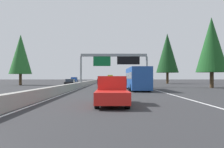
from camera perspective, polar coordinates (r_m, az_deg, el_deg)
ground_plane at (r=64.51m, az=-5.02°, el=-2.36°), size 320.00×320.00×0.00m
median_barrier at (r=84.46m, az=-4.13°, el=-1.68°), size 180.00×0.56×0.90m
shoulder_stripe_right at (r=74.56m, az=4.47°, el=-2.14°), size 160.00×0.16×0.01m
shoulder_stripe_median at (r=74.46m, az=-4.21°, el=-2.14°), size 160.00×0.16×0.01m
sign_gantry_overhead at (r=47.04m, az=0.63°, el=3.06°), size 0.50×12.68×6.19m
pickup_near_center at (r=16.56m, az=-0.00°, el=-3.76°), size 5.60×2.00×1.86m
bus_far_left at (r=35.47m, az=5.74°, el=-0.87°), size 11.50×2.55×3.10m
sedan_distant_a at (r=46.84m, az=4.36°, el=-2.12°), size 4.40×1.80×1.47m
sedan_far_right at (r=80.54m, az=2.43°, el=-1.56°), size 4.40×1.80×1.47m
box_truck_near_right at (r=122.24m, az=-0.40°, el=-0.86°), size 8.50×2.40×2.95m
sedan_far_center at (r=118.24m, az=1.34°, el=-1.31°), size 4.40×1.80×1.47m
minivan_mid_center at (r=34.47m, az=-0.08°, el=-2.15°), size 5.00×1.95×1.69m
oncoming_near at (r=50.81m, az=-9.40°, el=-2.00°), size 4.40×1.80×1.47m
oncoming_far at (r=82.74m, az=-8.59°, el=-1.37°), size 5.60×2.00×1.86m
conifer_right_near at (r=46.79m, az=21.59°, el=6.17°), size 5.35×5.35×12.16m
conifer_right_mid at (r=74.31m, az=12.40°, el=4.65°), size 6.35×6.35×14.44m
conifer_left_near at (r=62.14m, az=-19.98°, el=4.22°), size 5.17×5.17×11.75m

